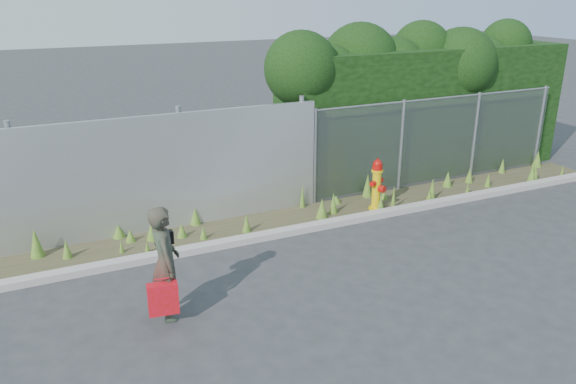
% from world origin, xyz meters
% --- Properties ---
extents(ground, '(80.00, 80.00, 0.00)m').
position_xyz_m(ground, '(0.00, 0.00, 0.00)').
color(ground, '#333336').
rests_on(ground, ground).
extents(curb, '(16.00, 0.22, 0.12)m').
position_xyz_m(curb, '(0.00, 1.80, 0.06)').
color(curb, '#A49D95').
rests_on(curb, ground).
extents(weed_strip, '(16.00, 1.27, 0.53)m').
position_xyz_m(weed_strip, '(-0.13, 2.46, 0.14)').
color(weed_strip, '#433D26').
rests_on(weed_strip, ground).
extents(corrugated_fence, '(8.50, 0.21, 2.30)m').
position_xyz_m(corrugated_fence, '(-3.25, 3.01, 1.10)').
color(corrugated_fence, '#A8AAAF').
rests_on(corrugated_fence, ground).
extents(chainlink_fence, '(6.50, 0.07, 2.05)m').
position_xyz_m(chainlink_fence, '(4.25, 3.00, 1.03)').
color(chainlink_fence, gray).
rests_on(chainlink_fence, ground).
extents(hedge, '(7.85, 2.20, 3.60)m').
position_xyz_m(hedge, '(4.26, 4.03, 2.02)').
color(hedge, black).
rests_on(hedge, ground).
extents(fire_hydrant, '(0.37, 0.33, 1.10)m').
position_xyz_m(fire_hydrant, '(2.03, 2.15, 0.53)').
color(fire_hydrant, yellow).
rests_on(fire_hydrant, ground).
extents(woman, '(0.44, 0.63, 1.63)m').
position_xyz_m(woman, '(-2.77, 0.02, 0.82)').
color(woman, '#0D563B').
rests_on(woman, ground).
extents(red_tote_bag, '(0.40, 0.15, 0.53)m').
position_xyz_m(red_tote_bag, '(-2.88, -0.22, 0.42)').
color(red_tote_bag, '#BB120A').
extents(black_shoulder_bag, '(0.25, 0.10, 0.19)m').
position_xyz_m(black_shoulder_bag, '(-2.72, 0.23, 1.09)').
color(black_shoulder_bag, black).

